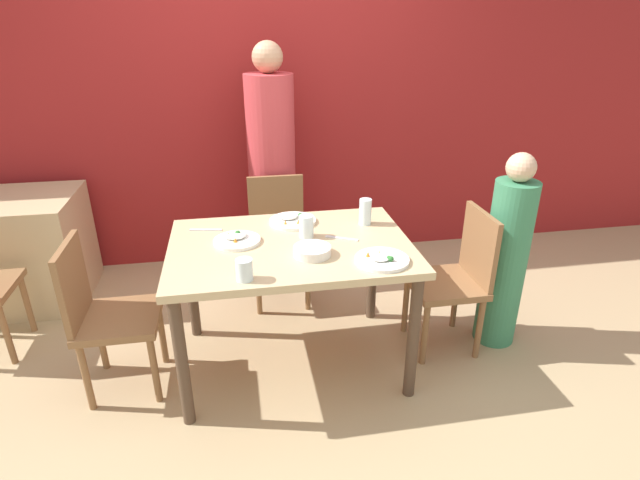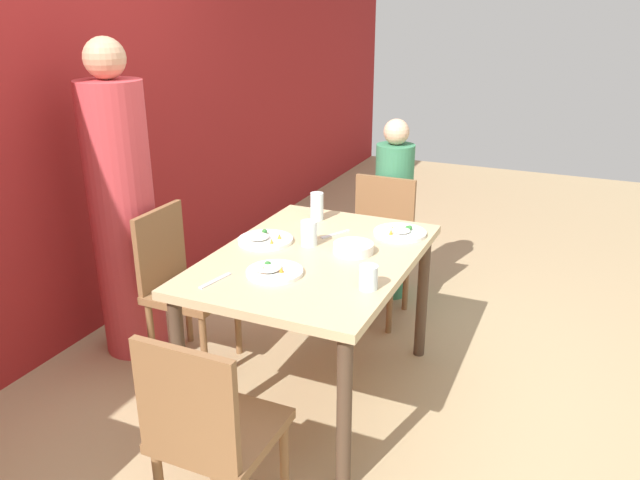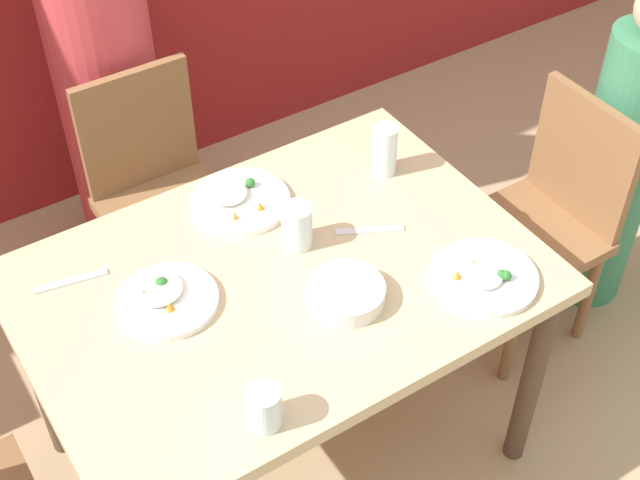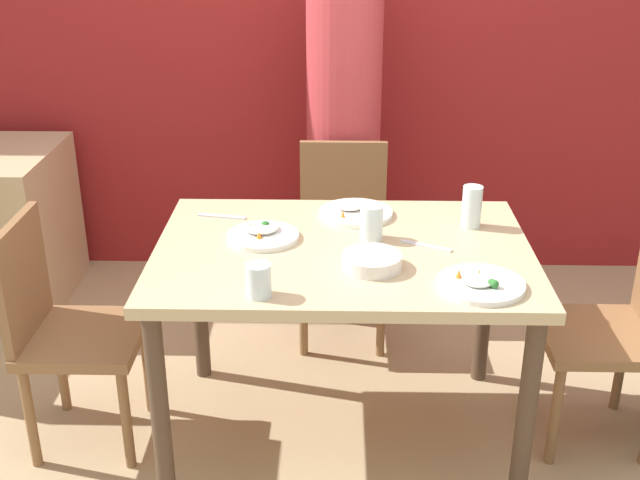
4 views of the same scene
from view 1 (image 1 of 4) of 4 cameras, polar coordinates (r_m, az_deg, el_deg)
ground_plane at (r=3.01m, az=-3.04°, el=-13.60°), size 10.00×10.00×0.00m
wall_back at (r=3.90m, az=-6.42°, el=16.86°), size 10.00×0.06×2.70m
dining_table at (r=2.65m, az=-3.36°, el=-2.19°), size 1.26×0.88×0.76m
chair_adult_spot at (r=3.44m, az=-4.76°, el=0.53°), size 0.40×0.40×0.85m
chair_child_spot at (r=3.01m, az=15.32°, el=-3.97°), size 0.40×0.40×0.85m
chair_empty_left at (r=2.79m, az=-23.41°, el=-7.59°), size 0.40×0.40×0.85m
person_adult at (r=3.65m, az=-5.48°, el=7.34°), size 0.34×0.34×1.70m
person_child at (r=3.10m, az=20.44°, el=-2.05°), size 0.24×0.24×1.18m
bowl_curry at (r=2.47m, az=-0.90°, el=-1.22°), size 0.19×0.19×0.05m
plate_rice_adult at (r=2.88m, az=-3.22°, el=2.28°), size 0.27×0.27×0.04m
plate_rice_child at (r=2.66m, az=-9.52°, el=0.10°), size 0.25×0.25×0.05m
plate_noodles at (r=2.43m, az=7.08°, el=-2.21°), size 0.26×0.26×0.04m
glass_water_tall at (r=2.67m, az=-1.58°, el=1.58°), size 0.08×0.08×0.12m
glass_water_short at (r=2.26m, az=-8.64°, el=-3.38°), size 0.08×0.08×0.10m
glass_water_center at (r=2.84m, az=5.20°, el=3.23°), size 0.07×0.07×0.15m
fork_steel at (r=2.84m, az=-12.92°, el=1.15°), size 0.18×0.05×0.01m
spoon_steel at (r=2.66m, az=2.51°, el=0.19°), size 0.17×0.10×0.01m
background_table at (r=4.00m, az=-31.22°, el=-0.99°), size 0.85×0.69×0.75m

